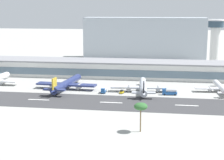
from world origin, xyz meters
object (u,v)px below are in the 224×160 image
at_px(terminal_building, 113,68).
at_px(airliner_gold_tail_gate_1, 66,84).
at_px(service_baggage_tug_2, 122,92).
at_px(airliner_black_tail_gate_2, 143,87).
at_px(control_tower, 215,40).
at_px(service_box_truck_1, 104,90).
at_px(palm_tree_1, 141,107).
at_px(service_fuel_truck_0, 170,92).
at_px(airliner_red_tail_gate_3, 222,88).
at_px(distant_hotel_block, 145,38).

relative_size(terminal_building, airliner_gold_tail_gate_1, 4.19).
distance_m(airliner_gold_tail_gate_1, service_baggage_tug_2, 36.33).
distance_m(terminal_building, airliner_black_tail_gate_2, 55.41).
height_order(terminal_building, control_tower, control_tower).
distance_m(service_box_truck_1, palm_tree_1, 73.24).
distance_m(airliner_black_tail_gate_2, palm_tree_1, 73.65).
relative_size(airliner_gold_tail_gate_1, service_baggage_tug_2, 14.49).
height_order(airliner_gold_tail_gate_1, service_box_truck_1, airliner_gold_tail_gate_1).
bearing_deg(control_tower, airliner_black_tail_gate_2, -119.20).
bearing_deg(control_tower, terminal_building, -150.89).
distance_m(airliner_black_tail_gate_2, service_box_truck_1, 23.90).
height_order(control_tower, airliner_black_tail_gate_2, control_tower).
bearing_deg(service_fuel_truck_0, airliner_red_tail_gate_3, -163.89).
bearing_deg(airliner_black_tail_gate_2, service_box_truck_1, 99.09).
distance_m(terminal_building, control_tower, 90.00).
xyz_separation_m(terminal_building, palm_tree_1, (29.74, -122.20, 4.50)).
relative_size(airliner_black_tail_gate_2, service_box_truck_1, 7.68).
bearing_deg(service_box_truck_1, terminal_building, -176.52).
bearing_deg(service_fuel_truck_0, airliner_gold_tail_gate_1, -9.44).
relative_size(service_box_truck_1, service_baggage_tug_2, 1.71).
bearing_deg(distant_hotel_block, service_box_truck_1, -94.84).
distance_m(airliner_gold_tail_gate_1, service_box_truck_1, 25.61).
distance_m(terminal_building, service_fuel_truck_0, 68.32).
xyz_separation_m(airliner_red_tail_gate_3, service_baggage_tug_2, (-58.99, -12.41, -1.53)).
bearing_deg(distant_hotel_block, service_baggage_tug_2, -90.91).
xyz_separation_m(distant_hotel_block, palm_tree_1, (13.88, -225.55, -9.97)).
relative_size(service_baggage_tug_2, palm_tree_1, 0.29).
relative_size(terminal_building, service_fuel_truck_0, 24.73).
bearing_deg(service_baggage_tug_2, service_fuel_truck_0, -71.03).
relative_size(airliner_gold_tail_gate_1, service_fuel_truck_0, 5.90).
bearing_deg(service_baggage_tug_2, distant_hotel_block, 16.89).
xyz_separation_m(terminal_building, airliner_red_tail_gate_3, (72.33, -42.42, -3.41)).
bearing_deg(service_fuel_truck_0, control_tower, -114.96).
distance_m(airliner_black_tail_gate_2, service_fuel_truck_0, 16.58).
bearing_deg(palm_tree_1, control_tower, 74.02).
relative_size(control_tower, service_baggage_tug_2, 11.60).
distance_m(distant_hotel_block, service_box_truck_1, 159.79).
xyz_separation_m(service_baggage_tug_2, palm_tree_1, (16.39, -67.38, 9.44)).
distance_m(service_fuel_truck_0, service_baggage_tug_2, 28.01).
relative_size(airliner_gold_tail_gate_1, service_box_truck_1, 8.49).
bearing_deg(distant_hotel_block, airliner_gold_tail_gate_1, -104.11).
relative_size(airliner_black_tail_gate_2, palm_tree_1, 3.81).
bearing_deg(control_tower, palm_tree_1, -105.98).
relative_size(airliner_black_tail_gate_2, airliner_red_tail_gate_3, 1.20).
bearing_deg(airliner_black_tail_gate_2, palm_tree_1, 178.36).
height_order(terminal_building, distant_hotel_block, distant_hotel_block).
height_order(terminal_building, service_box_truck_1, terminal_building).
bearing_deg(airliner_black_tail_gate_2, airliner_gold_tail_gate_1, 85.18).
xyz_separation_m(airliner_red_tail_gate_3, service_box_truck_1, (-69.87, -12.37, -0.79)).
bearing_deg(service_box_truck_1, airliner_gold_tail_gate_1, -102.03).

